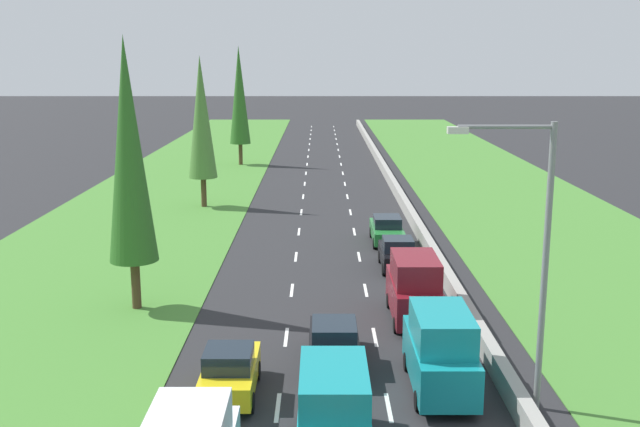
{
  "coord_description": "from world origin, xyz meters",
  "views": [
    {
      "loc": [
        -0.42,
        -0.58,
        10.84
      ],
      "look_at": [
        -0.57,
        45.6,
        1.05
      ],
      "focal_mm": 41.61,
      "sensor_mm": 36.0,
      "label": 1
    }
  ],
  "objects_px": {
    "green_sedan_right_lane": "(389,230)",
    "teal_van_centre_lane": "(336,414)",
    "black_sedan_centre_lane": "(336,344)",
    "poplar_tree_second": "(131,152)",
    "yellow_hatchback_left_lane": "(232,372)",
    "street_light_mast": "(537,248)",
    "maroon_van_right_lane": "(417,288)",
    "teal_van_right_lane": "(443,351)",
    "poplar_tree_fourth": "(242,95)",
    "black_hatchback_right_lane": "(400,254)",
    "poplar_tree_third": "(204,118)"
  },
  "relations": [
    {
      "from": "teal_van_right_lane",
      "to": "black_sedan_centre_lane",
      "type": "distance_m",
      "value": 4.06
    },
    {
      "from": "green_sedan_right_lane",
      "to": "teal_van_centre_lane",
      "type": "bearing_deg",
      "value": -98.41
    },
    {
      "from": "street_light_mast",
      "to": "yellow_hatchback_left_lane",
      "type": "bearing_deg",
      "value": 174.7
    },
    {
      "from": "yellow_hatchback_left_lane",
      "to": "green_sedan_right_lane",
      "type": "xyz_separation_m",
      "value": [
        6.88,
        20.27,
        -0.02
      ]
    },
    {
      "from": "maroon_van_right_lane",
      "to": "yellow_hatchback_left_lane",
      "type": "distance_m",
      "value": 9.87
    },
    {
      "from": "maroon_van_right_lane",
      "to": "teal_van_right_lane",
      "type": "bearing_deg",
      "value": -89.82
    },
    {
      "from": "poplar_tree_fourth",
      "to": "street_light_mast",
      "type": "xyz_separation_m",
      "value": [
        14.57,
        -53.66,
        -1.8
      ]
    },
    {
      "from": "poplar_tree_second",
      "to": "poplar_tree_fourth",
      "type": "xyz_separation_m",
      "value": [
        -0.06,
        44.22,
        0.1
      ]
    },
    {
      "from": "teal_van_centre_lane",
      "to": "street_light_mast",
      "type": "relative_size",
      "value": 0.54
    },
    {
      "from": "maroon_van_right_lane",
      "to": "street_light_mast",
      "type": "relative_size",
      "value": 0.54
    },
    {
      "from": "poplar_tree_third",
      "to": "street_light_mast",
      "type": "distance_m",
      "value": 35.33
    },
    {
      "from": "black_sedan_centre_lane",
      "to": "poplar_tree_second",
      "type": "distance_m",
      "value": 12.15
    },
    {
      "from": "green_sedan_right_lane",
      "to": "yellow_hatchback_left_lane",
      "type": "bearing_deg",
      "value": -108.76
    },
    {
      "from": "teal_van_right_lane",
      "to": "poplar_tree_third",
      "type": "bearing_deg",
      "value": 112.14
    },
    {
      "from": "maroon_van_right_lane",
      "to": "poplar_tree_third",
      "type": "xyz_separation_m",
      "value": [
        -12.47,
        24.01,
        5.14
      ]
    },
    {
      "from": "green_sedan_right_lane",
      "to": "poplar_tree_third",
      "type": "relative_size",
      "value": 0.41
    },
    {
      "from": "poplar_tree_third",
      "to": "street_light_mast",
      "type": "relative_size",
      "value": 1.22
    },
    {
      "from": "teal_van_right_lane",
      "to": "poplar_tree_third",
      "type": "distance_m",
      "value": 33.52
    },
    {
      "from": "poplar_tree_fourth",
      "to": "black_hatchback_right_lane",
      "type": "bearing_deg",
      "value": -72.34
    },
    {
      "from": "poplar_tree_fourth",
      "to": "maroon_van_right_lane",
      "type": "bearing_deg",
      "value": -75.25
    },
    {
      "from": "black_sedan_centre_lane",
      "to": "poplar_tree_fourth",
      "type": "height_order",
      "value": "poplar_tree_fourth"
    },
    {
      "from": "poplar_tree_second",
      "to": "street_light_mast",
      "type": "relative_size",
      "value": 1.31
    },
    {
      "from": "black_sedan_centre_lane",
      "to": "green_sedan_right_lane",
      "type": "bearing_deg",
      "value": 79.01
    },
    {
      "from": "poplar_tree_third",
      "to": "black_sedan_centre_lane",
      "type": "bearing_deg",
      "value": -72.46
    },
    {
      "from": "yellow_hatchback_left_lane",
      "to": "street_light_mast",
      "type": "xyz_separation_m",
      "value": [
        9.38,
        -0.87,
        4.4
      ]
    },
    {
      "from": "poplar_tree_second",
      "to": "poplar_tree_third",
      "type": "relative_size",
      "value": 1.07
    },
    {
      "from": "poplar_tree_second",
      "to": "poplar_tree_fourth",
      "type": "bearing_deg",
      "value": 90.08
    },
    {
      "from": "black_hatchback_right_lane",
      "to": "poplar_tree_third",
      "type": "relative_size",
      "value": 0.36
    },
    {
      "from": "maroon_van_right_lane",
      "to": "teal_van_centre_lane",
      "type": "bearing_deg",
      "value": -107.78
    },
    {
      "from": "yellow_hatchback_left_lane",
      "to": "poplar_tree_second",
      "type": "height_order",
      "value": "poplar_tree_second"
    },
    {
      "from": "yellow_hatchback_left_lane",
      "to": "poplar_tree_second",
      "type": "bearing_deg",
      "value": 120.86
    },
    {
      "from": "teal_van_centre_lane",
      "to": "maroon_van_right_lane",
      "type": "bearing_deg",
      "value": 72.22
    },
    {
      "from": "black_sedan_centre_lane",
      "to": "poplar_tree_second",
      "type": "xyz_separation_m",
      "value": [
        -8.55,
        6.09,
        6.12
      ]
    },
    {
      "from": "black_hatchback_right_lane",
      "to": "poplar_tree_second",
      "type": "bearing_deg",
      "value": -152.95
    },
    {
      "from": "poplar_tree_third",
      "to": "poplar_tree_second",
      "type": "bearing_deg",
      "value": -88.74
    },
    {
      "from": "maroon_van_right_lane",
      "to": "teal_van_centre_lane",
      "type": "relative_size",
      "value": 1.0
    },
    {
      "from": "yellow_hatchback_left_lane",
      "to": "poplar_tree_third",
      "type": "relative_size",
      "value": 0.36
    },
    {
      "from": "street_light_mast",
      "to": "poplar_tree_fourth",
      "type": "bearing_deg",
      "value": 105.19
    },
    {
      "from": "teal_van_right_lane",
      "to": "teal_van_centre_lane",
      "type": "distance_m",
      "value": 5.69
    },
    {
      "from": "black_hatchback_right_lane",
      "to": "poplar_tree_third",
      "type": "height_order",
      "value": "poplar_tree_third"
    },
    {
      "from": "yellow_hatchback_left_lane",
      "to": "street_light_mast",
      "type": "relative_size",
      "value": 0.43
    },
    {
      "from": "black_hatchback_right_lane",
      "to": "yellow_hatchback_left_lane",
      "type": "bearing_deg",
      "value": -115.21
    },
    {
      "from": "black_hatchback_right_lane",
      "to": "poplar_tree_fourth",
      "type": "xyz_separation_m",
      "value": [
        -12.12,
        38.06,
        6.19
      ]
    },
    {
      "from": "poplar_tree_third",
      "to": "street_light_mast",
      "type": "bearing_deg",
      "value": -64.86
    },
    {
      "from": "black_sedan_centre_lane",
      "to": "maroon_van_right_lane",
      "type": "bearing_deg",
      "value": 53.4
    },
    {
      "from": "black_sedan_centre_lane",
      "to": "green_sedan_right_lane",
      "type": "xyz_separation_m",
      "value": [
        3.46,
        17.79,
        0.0
      ]
    },
    {
      "from": "black_sedan_centre_lane",
      "to": "green_sedan_right_lane",
      "type": "relative_size",
      "value": 1.0
    },
    {
      "from": "black_sedan_centre_lane",
      "to": "poplar_tree_third",
      "type": "bearing_deg",
      "value": 107.54
    },
    {
      "from": "black_sedan_centre_lane",
      "to": "poplar_tree_fourth",
      "type": "relative_size",
      "value": 0.38
    },
    {
      "from": "teal_van_right_lane",
      "to": "teal_van_centre_lane",
      "type": "xyz_separation_m",
      "value": [
        -3.58,
        -4.42,
        0.0
      ]
    }
  ]
}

